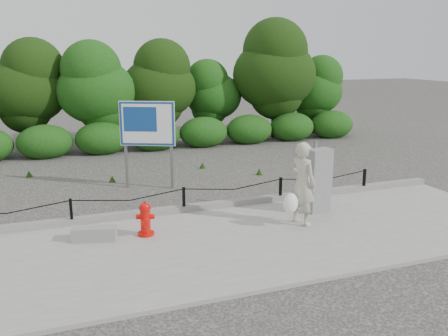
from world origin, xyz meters
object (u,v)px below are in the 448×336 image
pedestrian (302,185)px  utility_cabinet (318,180)px  fire_hydrant (145,219)px  concrete_block (94,234)px  advertising_sign (147,128)px

pedestrian → utility_cabinet: bearing=-73.3°
fire_hydrant → concrete_block: (-1.01, 0.08, -0.20)m
fire_hydrant → utility_cabinet: 4.09m
fire_hydrant → utility_cabinet: (4.07, 0.10, 0.40)m
pedestrian → utility_cabinet: size_ratio=1.11×
pedestrian → fire_hydrant: bearing=59.7°
concrete_block → utility_cabinet: bearing=0.2°
fire_hydrant → utility_cabinet: size_ratio=0.44×
pedestrian → advertising_sign: 4.88m
fire_hydrant → concrete_block: bearing=-167.8°
utility_cabinet → advertising_sign: bearing=122.4°
pedestrian → utility_cabinet: 1.02m
utility_cabinet → advertising_sign: advertising_sign is taller
pedestrian → utility_cabinet: (0.79, 0.62, -0.14)m
concrete_block → fire_hydrant: bearing=-4.8°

